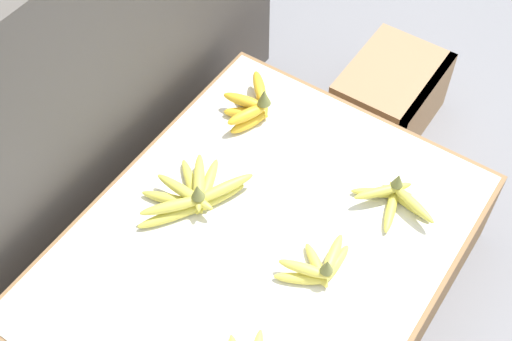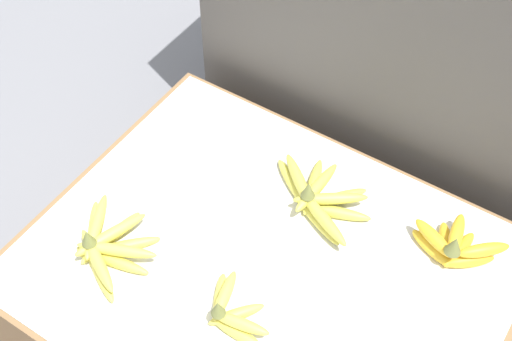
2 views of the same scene
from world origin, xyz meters
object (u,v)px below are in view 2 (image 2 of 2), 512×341
banana_bunch_front_midleft (230,312)px  banana_bunch_middle_midleft (317,198)px  banana_bunch_middle_midright (454,246)px  banana_bunch_front_left (106,246)px

banana_bunch_front_midleft → banana_bunch_middle_midleft: bearing=89.8°
banana_bunch_middle_midleft → banana_bunch_middle_midright: size_ratio=1.32×
banana_bunch_middle_midleft → banana_bunch_front_left: bearing=-131.1°
banana_bunch_front_midleft → banana_bunch_middle_midright: banana_bunch_middle_midright is taller
banana_bunch_front_left → banana_bunch_middle_midleft: size_ratio=0.85×
banana_bunch_front_left → banana_bunch_front_midleft: 0.30m
banana_bunch_front_left → banana_bunch_front_midleft: bearing=2.8°
banana_bunch_front_left → banana_bunch_middle_midright: banana_bunch_middle_midright is taller
banana_bunch_front_left → banana_bunch_front_midleft: (0.30, 0.01, -0.00)m
banana_bunch_front_left → banana_bunch_middle_midright: (0.60, 0.39, 0.00)m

